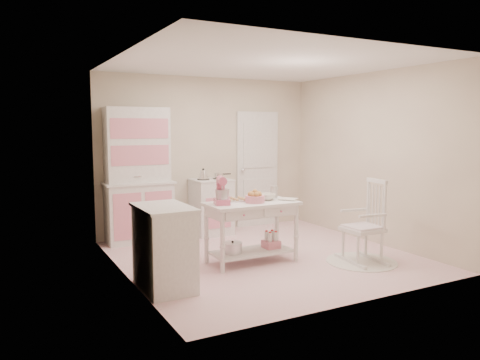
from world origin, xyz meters
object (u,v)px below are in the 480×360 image
object	(u,v)px
hutch	(139,175)
stove	(211,206)
base_cabinet	(164,247)
work_table	(252,232)
rocking_chair	(363,221)
bread_basket	(255,199)
stand_mixer	(222,191)

from	to	relation	value
hutch	stove	distance (m)	1.33
base_cabinet	work_table	distance (m)	1.40
base_cabinet	rocking_chair	xyz separation A→B (m)	(2.62, -0.26, 0.09)
stove	bread_basket	distance (m)	1.85
base_cabinet	stand_mixer	size ratio (longest dim) A/B	2.71
hutch	stand_mixer	size ratio (longest dim) A/B	6.12
stove	bread_basket	bearing A→B (deg)	-96.23
base_cabinet	work_table	world-z (taller)	base_cabinet
bread_basket	stand_mixer	bearing A→B (deg)	170.96
stove	work_table	distance (m)	1.76
stand_mixer	bread_basket	world-z (taller)	stand_mixer
base_cabinet	rocking_chair	distance (m)	2.63
stove	stand_mixer	size ratio (longest dim) A/B	2.71
bread_basket	base_cabinet	bearing A→B (deg)	-164.59
stove	stand_mixer	xyz separation A→B (m)	(-0.64, -1.73, 0.51)
hutch	work_table	world-z (taller)	hutch
base_cabinet	stand_mixer	xyz separation A→B (m)	(0.92, 0.44, 0.51)
base_cabinet	work_table	xyz separation A→B (m)	(1.34, 0.42, -0.06)
stove	rocking_chair	bearing A→B (deg)	-66.30
rocking_chair	work_table	size ratio (longest dim) A/B	0.92
rocking_chair	work_table	xyz separation A→B (m)	(-1.28, 0.68, -0.15)
stand_mixer	bread_basket	bearing A→B (deg)	7.45
base_cabinet	work_table	size ratio (longest dim) A/B	0.77
hutch	stove	xyz separation A→B (m)	(1.20, -0.05, -0.58)
hutch	rocking_chair	distance (m)	3.40
stove	bread_basket	size ratio (longest dim) A/B	3.68
work_table	stand_mixer	distance (m)	0.71
rocking_chair	stand_mixer	xyz separation A→B (m)	(-1.70, 0.70, 0.42)
stove	stand_mixer	world-z (taller)	stand_mixer
base_cabinet	bread_basket	world-z (taller)	base_cabinet
stand_mixer	stove	bearing A→B (deg)	86.29
stove	base_cabinet	distance (m)	2.67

